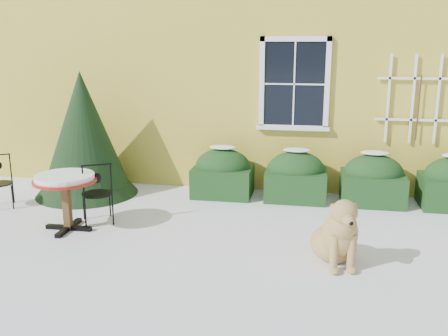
% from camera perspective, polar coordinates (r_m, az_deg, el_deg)
% --- Properties ---
extents(ground, '(80.00, 80.00, 0.00)m').
position_cam_1_polar(ground, '(6.64, -1.55, -9.64)').
color(ground, white).
rests_on(ground, ground).
extents(house, '(12.40, 8.40, 6.40)m').
position_cam_1_polar(house, '(13.02, 4.87, 16.42)').
color(house, yellow).
rests_on(house, ground).
extents(hedge_row, '(4.95, 0.80, 0.91)m').
position_cam_1_polar(hedge_row, '(8.81, 12.45, -1.19)').
color(hedge_row, black).
rests_on(hedge_row, ground).
extents(evergreen_shrub, '(1.83, 1.83, 2.21)m').
position_cam_1_polar(evergreen_shrub, '(9.25, -15.66, 2.45)').
color(evergreen_shrub, black).
rests_on(evergreen_shrub, ground).
extents(bistro_table, '(0.90, 0.90, 0.84)m').
position_cam_1_polar(bistro_table, '(7.54, -17.69, -1.77)').
color(bistro_table, black).
rests_on(bistro_table, ground).
extents(patio_chair_near, '(0.58, 0.58, 0.96)m').
position_cam_1_polar(patio_chair_near, '(7.76, -14.29, -2.75)').
color(patio_chair_near, black).
rests_on(patio_chair_near, ground).
extents(patio_chair_far, '(0.53, 0.53, 0.87)m').
position_cam_1_polar(patio_chair_far, '(9.10, -24.25, -1.41)').
color(patio_chair_far, black).
rests_on(patio_chair_far, ground).
extents(dog, '(0.73, 1.03, 0.92)m').
position_cam_1_polar(dog, '(6.34, 12.87, -7.58)').
color(dog, tan).
rests_on(dog, ground).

